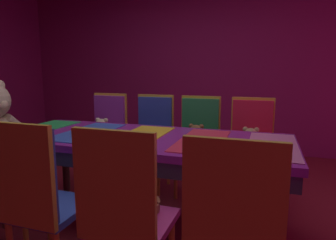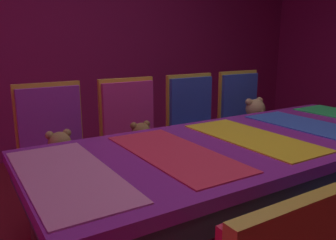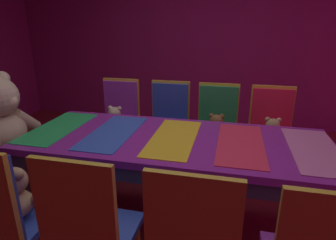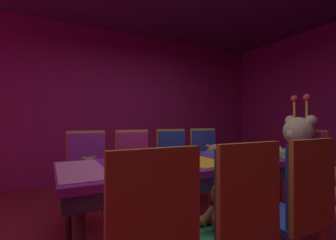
# 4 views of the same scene
# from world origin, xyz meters

# --- Properties ---
(ground_plane) EXTENTS (7.90, 7.90, 0.00)m
(ground_plane) POSITION_xyz_m (0.00, 0.00, 0.00)
(ground_plane) COLOR maroon
(wall_right) EXTENTS (0.12, 6.40, 2.80)m
(wall_right) POSITION_xyz_m (2.60, 0.00, 1.40)
(wall_right) COLOR #8C1959
(wall_right) RESTS_ON ground_plane
(banquet_table) EXTENTS (0.90, 2.28, 0.75)m
(banquet_table) POSITION_xyz_m (0.00, 0.00, 0.65)
(banquet_table) COLOR purple
(banquet_table) RESTS_ON ground_plane
(teddy_left_1) EXTENTS (0.21, 0.27, 0.26)m
(teddy_left_1) POSITION_xyz_m (-0.72, -0.27, 0.57)
(teddy_left_1) COLOR olive
(teddy_left_1) RESTS_ON chair_left_1
(chair_left_2) EXTENTS (0.42, 0.41, 0.98)m
(chair_left_2) POSITION_xyz_m (-0.86, 0.26, 0.60)
(chair_left_2) COLOR #2D47B2
(chair_left_2) RESTS_ON ground_plane
(teddy_left_3) EXTENTS (0.26, 0.34, 0.32)m
(teddy_left_3) POSITION_xyz_m (-0.72, 0.79, 0.60)
(teddy_left_3) COLOR tan
(teddy_left_3) RESTS_ON chair_left_3
(chair_right_0) EXTENTS (0.42, 0.41, 0.98)m
(chair_right_0) POSITION_xyz_m (0.84, -0.79, 0.60)
(chair_right_0) COLOR red
(chair_right_0) RESTS_ON ground_plane
(teddy_right_0) EXTENTS (0.22, 0.28, 0.27)m
(teddy_right_0) POSITION_xyz_m (0.70, -0.79, 0.57)
(teddy_right_0) COLOR tan
(teddy_right_0) RESTS_ON chair_right_0
(chair_right_1) EXTENTS (0.42, 0.41, 0.98)m
(chair_right_1) POSITION_xyz_m (0.85, -0.27, 0.60)
(chair_right_1) COLOR #268C4C
(chair_right_1) RESTS_ON ground_plane
(teddy_right_1) EXTENTS (0.22, 0.28, 0.27)m
(teddy_right_1) POSITION_xyz_m (0.70, -0.27, 0.57)
(teddy_right_1) COLOR brown
(teddy_right_1) RESTS_ON chair_right_1
(chair_right_2) EXTENTS (0.42, 0.41, 0.98)m
(chair_right_2) POSITION_xyz_m (0.86, 0.23, 0.60)
(chair_right_2) COLOR #2D47B2
(chair_right_2) RESTS_ON ground_plane
(chair_right_3) EXTENTS (0.42, 0.41, 0.98)m
(chair_right_3) POSITION_xyz_m (0.86, 0.80, 0.60)
(chair_right_3) COLOR purple
(chair_right_3) RESTS_ON ground_plane
(teddy_right_3) EXTENTS (0.22, 0.29, 0.27)m
(teddy_right_3) POSITION_xyz_m (0.72, 0.80, 0.57)
(teddy_right_3) COLOR beige
(teddy_right_3) RESTS_ON chair_right_3
(king_teddy_bear) EXTENTS (0.74, 0.58, 0.95)m
(king_teddy_bear) POSITION_xyz_m (0.00, 1.51, 0.76)
(king_teddy_bear) COLOR beige
(king_teddy_bear) RESTS_ON throne_chair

